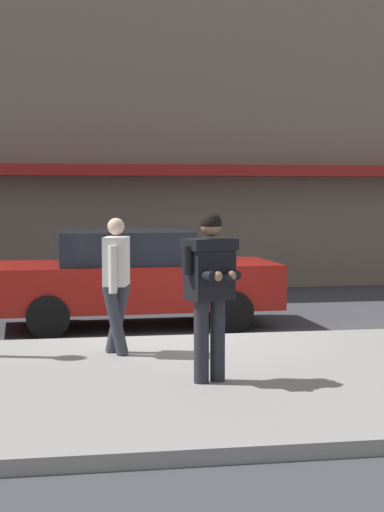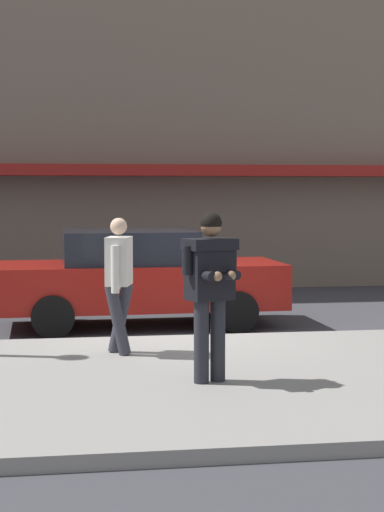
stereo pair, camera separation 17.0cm
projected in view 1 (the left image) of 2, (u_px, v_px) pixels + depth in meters
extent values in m
plane|color=#3D3D42|center=(167.00, 343.00, 12.23)|extent=(80.00, 80.00, 0.00)
cube|color=gray|center=(292.00, 378.00, 9.60)|extent=(32.00, 5.30, 0.14)
cube|color=silver|center=(235.00, 340.00, 12.45)|extent=(28.00, 0.12, 0.01)
cube|color=#756656|center=(157.00, 4.00, 20.24)|extent=(28.00, 4.00, 13.17)
cube|color=maroon|center=(172.00, 170.00, 18.24)|extent=(26.60, 0.70, 0.24)
cube|color=maroon|center=(134.00, 285.00, 13.63)|extent=(4.54, 1.93, 0.70)
cube|color=black|center=(123.00, 247.00, 13.55)|extent=(2.11, 1.69, 0.52)
cylinder|color=black|center=(208.00, 298.00, 14.77)|extent=(0.65, 0.24, 0.64)
cylinder|color=black|center=(232.00, 312.00, 13.09)|extent=(0.65, 0.24, 0.64)
cylinder|color=black|center=(44.00, 302.00, 14.22)|extent=(0.65, 0.24, 0.64)
cylinder|color=black|center=(48.00, 317.00, 12.55)|extent=(0.65, 0.24, 0.64)
cylinder|color=#23232B|center=(218.00, 340.00, 9.11)|extent=(0.16, 0.16, 0.88)
cylinder|color=#23232B|center=(201.00, 342.00, 9.01)|extent=(0.16, 0.16, 0.88)
cube|color=black|center=(210.00, 270.00, 9.00)|extent=(0.53, 0.44, 0.64)
cube|color=black|center=(210.00, 244.00, 8.98)|extent=(0.60, 0.50, 0.12)
cylinder|color=black|center=(231.00, 258.00, 9.13)|extent=(0.11, 0.11, 0.30)
cylinder|color=black|center=(230.00, 274.00, 8.94)|extent=(0.20, 0.32, 0.10)
sphere|color=#8C6647|center=(231.00, 276.00, 8.79)|extent=(0.10, 0.10, 0.10)
cylinder|color=black|center=(187.00, 260.00, 8.86)|extent=(0.11, 0.11, 0.30)
cylinder|color=black|center=(205.00, 275.00, 8.79)|extent=(0.20, 0.32, 0.10)
sphere|color=#8C6647|center=(218.00, 276.00, 8.71)|extent=(0.10, 0.10, 0.10)
cube|color=black|center=(227.00, 276.00, 8.71)|extent=(0.12, 0.16, 0.07)
sphere|color=#8C6647|center=(211.00, 226.00, 8.94)|extent=(0.22, 0.22, 0.22)
sphere|color=black|center=(211.00, 223.00, 8.94)|extent=(0.23, 0.23, 0.23)
cylinder|color=#33333D|center=(115.00, 321.00, 10.54)|extent=(0.35, 0.23, 0.87)
cylinder|color=#33333D|center=(118.00, 319.00, 10.71)|extent=(0.35, 0.23, 0.87)
cube|color=silver|center=(116.00, 261.00, 10.57)|extent=(0.38, 0.48, 0.60)
cylinder|color=silver|center=(113.00, 269.00, 10.33)|extent=(0.10, 0.10, 0.58)
cylinder|color=silver|center=(120.00, 266.00, 10.82)|extent=(0.10, 0.10, 0.58)
sphere|color=beige|center=(116.00, 226.00, 10.54)|extent=(0.21, 0.21, 0.21)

